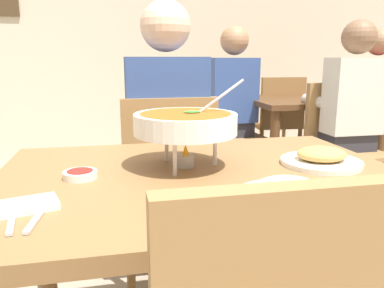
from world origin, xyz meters
TOP-DOWN VIEW (x-y plane):
  - cafe_rear_partition at (0.00, 3.31)m, footprint 10.00×0.10m
  - dining_table_main at (0.00, 0.00)m, footprint 1.14×0.84m
  - chair_diner_main at (-0.00, 0.70)m, footprint 0.44×0.44m
  - diner_main at (0.00, 0.74)m, footprint 0.40×0.45m
  - curry_bowl at (-0.04, 0.07)m, footprint 0.33×0.30m
  - rice_plate at (0.13, -0.26)m, footprint 0.24×0.24m
  - appetizer_plate at (0.37, 0.01)m, footprint 0.24×0.24m
  - sauce_dish at (-0.34, 0.02)m, footprint 0.09×0.09m
  - napkin_folded at (-0.43, -0.18)m, footprint 0.14×0.11m
  - fork_utensil at (-0.45, -0.23)m, footprint 0.04×0.17m
  - spoon_utensil at (-0.40, -0.23)m, footprint 0.03×0.17m
  - dining_table_far at (1.34, 1.84)m, footprint 1.00×0.80m
  - chair_bg_left at (0.73, 1.91)m, footprint 0.48×0.48m
  - chair_bg_middle at (1.30, 1.32)m, footprint 0.50×0.50m
  - chair_bg_corner at (1.31, 2.35)m, footprint 0.46×0.46m
  - chair_bg_window at (0.83, 2.45)m, footprint 0.49×0.49m
  - patron_bg_left at (0.70, 1.92)m, footprint 0.40×0.45m
  - patron_bg_middle at (1.34, 1.29)m, footprint 0.40×0.45m
  - patron_bg_right at (1.97, 1.83)m, footprint 0.40×0.45m

SIDE VIEW (x-z plane):
  - chair_diner_main at x=0.00m, z-range 0.06..0.96m
  - chair_bg_left at x=0.73m, z-range 0.06..0.96m
  - chair_bg_middle at x=1.30m, z-range 0.06..0.96m
  - chair_bg_corner at x=1.31m, z-range 0.06..0.96m
  - chair_bg_window at x=0.83m, z-range 0.06..0.96m
  - dining_table_far at x=1.34m, z-range 0.24..0.99m
  - dining_table_main at x=0.00m, z-range 0.25..1.00m
  - diner_main at x=0.00m, z-range 0.09..1.40m
  - patron_bg_left at x=0.70m, z-range 0.09..1.40m
  - patron_bg_middle at x=1.34m, z-range 0.09..1.40m
  - patron_bg_right at x=1.97m, z-range 0.09..1.40m
  - fork_utensil at x=-0.45m, z-range 0.75..0.75m
  - spoon_utensil at x=-0.40m, z-range 0.75..0.75m
  - napkin_folded at x=-0.43m, z-range 0.75..0.76m
  - sauce_dish at x=-0.34m, z-range 0.75..0.77m
  - rice_plate at x=0.13m, z-range 0.74..0.79m
  - appetizer_plate at x=0.37m, z-range 0.74..0.79m
  - curry_bowl at x=-0.04m, z-range 0.75..1.00m
  - cafe_rear_partition at x=0.00m, z-range 0.00..3.00m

